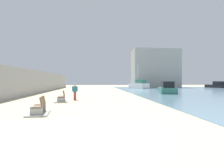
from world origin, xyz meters
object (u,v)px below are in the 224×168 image
person_walking (75,91)px  boat_outer (139,85)px  bench_far (62,99)px  bench_near (39,110)px  boat_nearest (216,85)px  boat_mid_bay (167,89)px

person_walking → boat_outer: boat_outer is taller
bench_far → person_walking: bearing=55.7°
bench_near → boat_nearest: bearing=48.5°
boat_outer → boat_nearest: (20.61, 3.28, -0.19)m
person_walking → boat_mid_bay: boat_mid_bay is taller
bench_far → boat_mid_bay: boat_mid_bay is taller
boat_mid_bay → bench_far: bearing=-141.5°
bench_near → person_walking: (1.16, 7.96, 0.66)m
boat_outer → boat_nearest: 20.87m
person_walking → bench_far: bearing=-124.3°
person_walking → boat_outer: bearing=66.1°
bench_near → boat_outer: bearing=69.4°
bench_far → boat_mid_bay: size_ratio=0.40×
bench_far → boat_outer: boat_outer is taller
bench_far → bench_near: bearing=-91.4°
boat_nearest → boat_outer: bearing=-171.0°
bench_near → boat_nearest: boat_nearest is taller
bench_far → boat_outer: bearing=65.5°
bench_far → boat_nearest: bearing=43.2°
bench_far → boat_nearest: boat_nearest is taller
bench_far → boat_nearest: (33.48, 31.47, 0.41)m
bench_far → boat_outer: (12.87, 28.19, 0.60)m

